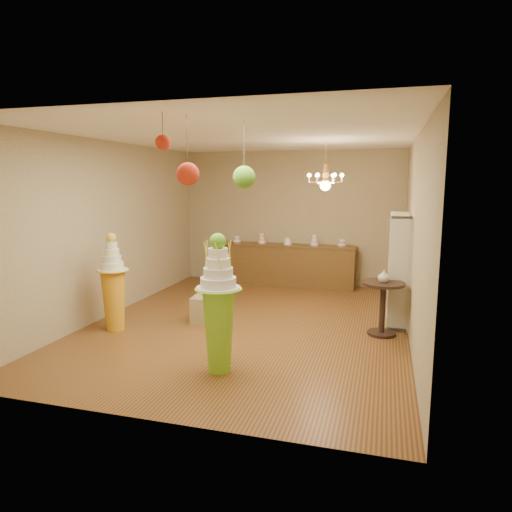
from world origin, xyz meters
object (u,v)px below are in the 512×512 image
(pedestal_green, at_px, (219,313))
(pedestal_orange, at_px, (114,291))
(round_table, at_px, (383,301))
(sideboard, at_px, (287,264))

(pedestal_green, xyz_separation_m, pedestal_orange, (-2.15, 1.07, -0.12))
(pedestal_green, bearing_deg, round_table, 45.85)
(pedestal_orange, height_order, sideboard, pedestal_orange)
(pedestal_green, xyz_separation_m, sideboard, (-0.19, 4.93, -0.26))
(round_table, bearing_deg, pedestal_orange, -167.51)
(pedestal_green, bearing_deg, sideboard, 92.26)
(pedestal_green, relative_size, sideboard, 0.56)
(pedestal_orange, height_order, round_table, pedestal_orange)
(pedestal_orange, relative_size, round_table, 1.88)
(pedestal_orange, bearing_deg, round_table, 12.49)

